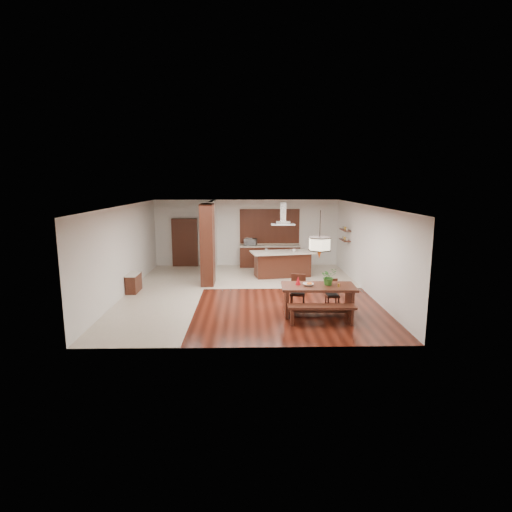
{
  "coord_description": "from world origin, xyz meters",
  "views": [
    {
      "loc": [
        -0.01,
        -12.89,
        3.62
      ],
      "look_at": [
        0.3,
        0.0,
        1.25
      ],
      "focal_mm": 28.0,
      "sensor_mm": 36.0,
      "label": 1
    }
  ],
  "objects_px": {
    "dining_table": "(318,293)",
    "island_cup": "(294,250)",
    "pendant_lantern": "(320,235)",
    "kitchen_island": "(282,264)",
    "foliage_plant": "(329,276)",
    "range_hood": "(283,214)",
    "microwave": "(250,242)",
    "dining_bench": "(322,315)",
    "dining_chair_left": "(298,292)",
    "hallway_console": "(134,283)",
    "dining_chair_right": "(332,294)",
    "fruit_bowl": "(308,285)"
  },
  "relations": [
    {
      "from": "range_hood",
      "to": "hallway_console",
      "type": "bearing_deg",
      "value": -157.61
    },
    {
      "from": "range_hood",
      "to": "microwave",
      "type": "distance_m",
      "value": 2.61
    },
    {
      "from": "kitchen_island",
      "to": "pendant_lantern",
      "type": "bearing_deg",
      "value": -92.95
    },
    {
      "from": "hallway_console",
      "to": "microwave",
      "type": "relative_size",
      "value": 1.7
    },
    {
      "from": "fruit_bowl",
      "to": "island_cup",
      "type": "bearing_deg",
      "value": 88.12
    },
    {
      "from": "dining_chair_left",
      "to": "pendant_lantern",
      "type": "relative_size",
      "value": 0.75
    },
    {
      "from": "dining_bench",
      "to": "dining_chair_right",
      "type": "xyz_separation_m",
      "value": [
        0.56,
        1.32,
        0.17
      ]
    },
    {
      "from": "hallway_console",
      "to": "fruit_bowl",
      "type": "bearing_deg",
      "value": -24.68
    },
    {
      "from": "foliage_plant",
      "to": "dining_chair_left",
      "type": "bearing_deg",
      "value": 143.29
    },
    {
      "from": "dining_table",
      "to": "island_cup",
      "type": "distance_m",
      "value": 4.57
    },
    {
      "from": "kitchen_island",
      "to": "microwave",
      "type": "height_order",
      "value": "microwave"
    },
    {
      "from": "dining_bench",
      "to": "dining_chair_right",
      "type": "relative_size",
      "value": 2.09
    },
    {
      "from": "range_hood",
      "to": "island_cup",
      "type": "relative_size",
      "value": 6.79
    },
    {
      "from": "microwave",
      "to": "kitchen_island",
      "type": "bearing_deg",
      "value": -42.61
    },
    {
      "from": "dining_bench",
      "to": "dining_chair_right",
      "type": "height_order",
      "value": "dining_chair_right"
    },
    {
      "from": "pendant_lantern",
      "to": "island_cup",
      "type": "xyz_separation_m",
      "value": [
        -0.14,
        4.55,
        -1.19
      ]
    },
    {
      "from": "island_cup",
      "to": "fruit_bowl",
      "type": "bearing_deg",
      "value": -91.88
    },
    {
      "from": "hallway_console",
      "to": "foliage_plant",
      "type": "bearing_deg",
      "value": -21.83
    },
    {
      "from": "island_cup",
      "to": "kitchen_island",
      "type": "bearing_deg",
      "value": 169.79
    },
    {
      "from": "dining_chair_right",
      "to": "island_cup",
      "type": "xyz_separation_m",
      "value": [
        -0.66,
        3.95,
        0.63
      ]
    },
    {
      "from": "foliage_plant",
      "to": "kitchen_island",
      "type": "height_order",
      "value": "foliage_plant"
    },
    {
      "from": "dining_table",
      "to": "foliage_plant",
      "type": "bearing_deg",
      "value": 12.12
    },
    {
      "from": "fruit_bowl",
      "to": "island_cup",
      "type": "distance_m",
      "value": 4.58
    },
    {
      "from": "pendant_lantern",
      "to": "kitchen_island",
      "type": "relative_size",
      "value": 0.51
    },
    {
      "from": "dining_table",
      "to": "foliage_plant",
      "type": "relative_size",
      "value": 4.31
    },
    {
      "from": "dining_chair_right",
      "to": "fruit_bowl",
      "type": "xyz_separation_m",
      "value": [
        -0.81,
        -0.63,
        0.45
      ]
    },
    {
      "from": "island_cup",
      "to": "pendant_lantern",
      "type": "bearing_deg",
      "value": -88.28
    },
    {
      "from": "dining_chair_left",
      "to": "fruit_bowl",
      "type": "relative_size",
      "value": 3.48
    },
    {
      "from": "dining_table",
      "to": "kitchen_island",
      "type": "xyz_separation_m",
      "value": [
        -0.58,
        4.63,
        -0.1
      ]
    },
    {
      "from": "dining_chair_left",
      "to": "dining_chair_right",
      "type": "relative_size",
      "value": 1.15
    },
    {
      "from": "dining_bench",
      "to": "dining_chair_left",
      "type": "xyz_separation_m",
      "value": [
        -0.45,
        1.36,
        0.24
      ]
    },
    {
      "from": "pendant_lantern",
      "to": "fruit_bowl",
      "type": "height_order",
      "value": "pendant_lantern"
    },
    {
      "from": "dining_bench",
      "to": "dining_chair_left",
      "type": "height_order",
      "value": "dining_chair_left"
    },
    {
      "from": "fruit_bowl",
      "to": "range_hood",
      "type": "bearing_deg",
      "value": 93.56
    },
    {
      "from": "hallway_console",
      "to": "dining_chair_left",
      "type": "distance_m",
      "value": 5.61
    },
    {
      "from": "hallway_console",
      "to": "fruit_bowl",
      "type": "height_order",
      "value": "fruit_bowl"
    },
    {
      "from": "dining_chair_right",
      "to": "pendant_lantern",
      "type": "height_order",
      "value": "pendant_lantern"
    },
    {
      "from": "dining_table",
      "to": "island_cup",
      "type": "relative_size",
      "value": 15.49
    },
    {
      "from": "dining_bench",
      "to": "kitchen_island",
      "type": "height_order",
      "value": "kitchen_island"
    },
    {
      "from": "dining_table",
      "to": "range_hood",
      "type": "relative_size",
      "value": 2.28
    },
    {
      "from": "pendant_lantern",
      "to": "dining_chair_left",
      "type": "bearing_deg",
      "value": 127.03
    },
    {
      "from": "microwave",
      "to": "hallway_console",
      "type": "bearing_deg",
      "value": -120.99
    },
    {
      "from": "kitchen_island",
      "to": "dining_bench",
      "type": "bearing_deg",
      "value": -94.21
    },
    {
      "from": "dining_bench",
      "to": "island_cup",
      "type": "height_order",
      "value": "island_cup"
    },
    {
      "from": "range_hood",
      "to": "microwave",
      "type": "height_order",
      "value": "range_hood"
    },
    {
      "from": "foliage_plant",
      "to": "microwave",
      "type": "distance_m",
      "value": 6.75
    },
    {
      "from": "fruit_bowl",
      "to": "dining_table",
      "type": "bearing_deg",
      "value": 6.17
    },
    {
      "from": "fruit_bowl",
      "to": "microwave",
      "type": "xyz_separation_m",
      "value": [
        -1.52,
        6.51,
        0.22
      ]
    },
    {
      "from": "dining_chair_right",
      "to": "kitchen_island",
      "type": "distance_m",
      "value": 4.18
    },
    {
      "from": "kitchen_island",
      "to": "dining_table",
      "type": "bearing_deg",
      "value": -92.95
    }
  ]
}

